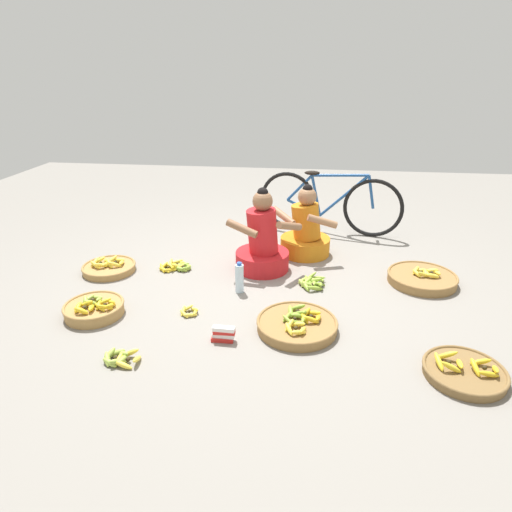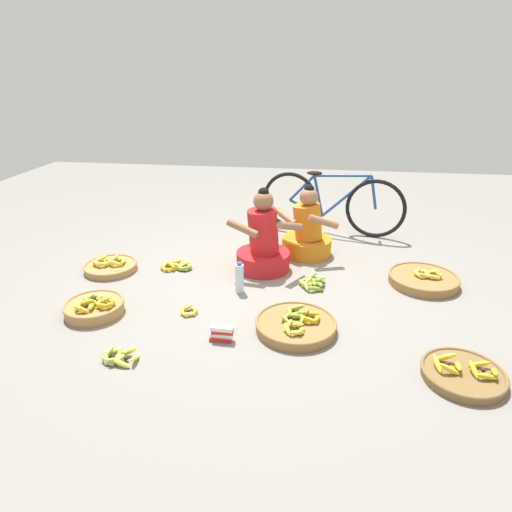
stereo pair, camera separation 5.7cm
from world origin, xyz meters
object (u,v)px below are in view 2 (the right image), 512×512
(banana_basket_front_left, at_px, (296,324))
(loose_bananas_front_right, at_px, (312,283))
(vendor_woman_behind, at_px, (307,233))
(banana_basket_near_bicycle, at_px, (423,279))
(water_bottle, at_px, (240,278))
(bicycle_leaning, at_px, (331,203))
(loose_bananas_mid_left, at_px, (189,311))
(banana_basket_back_right, at_px, (463,373))
(loose_bananas_mid_right, at_px, (118,357))
(banana_basket_near_vendor, at_px, (110,266))
(loose_bananas_front_center, at_px, (178,266))
(packet_carton_stack, at_px, (222,334))
(vendor_woman_front, at_px, (264,244))
(banana_basket_back_center, at_px, (94,307))

(banana_basket_front_left, xyz_separation_m, loose_bananas_front_right, (0.10, 0.75, -0.02))
(vendor_woman_behind, xyz_separation_m, banana_basket_near_bicycle, (1.09, -0.56, -0.19))
(banana_basket_front_left, distance_m, water_bottle, 0.77)
(bicycle_leaning, relative_size, loose_bananas_mid_left, 9.68)
(banana_basket_back_right, height_order, loose_bananas_mid_right, banana_basket_back_right)
(banana_basket_near_vendor, xyz_separation_m, banana_basket_near_bicycle, (2.97, 0.12, 0.01))
(loose_bananas_front_center, bearing_deg, packet_carton_stack, -59.39)
(water_bottle, distance_m, packet_carton_stack, 0.77)
(vendor_woman_front, relative_size, water_bottle, 2.89)
(bicycle_leaning, height_order, water_bottle, bicycle_leaning)
(loose_bananas_mid_left, bearing_deg, packet_carton_stack, -44.31)
(vendor_woman_front, xyz_separation_m, banana_basket_front_left, (0.38, -1.05, -0.22))
(loose_bananas_mid_left, relative_size, loose_bananas_front_center, 0.51)
(vendor_woman_front, relative_size, loose_bananas_mid_left, 4.75)
(banana_basket_near_vendor, xyz_separation_m, loose_bananas_mid_right, (0.68, -1.36, -0.01))
(banana_basket_back_center, xyz_separation_m, water_bottle, (1.09, 0.53, 0.08))
(banana_basket_front_left, distance_m, loose_bananas_front_center, 1.54)
(vendor_woman_front, distance_m, banana_basket_back_right, 2.09)
(water_bottle, bearing_deg, banana_basket_front_left, -46.27)
(loose_bananas_mid_left, relative_size, loose_bananas_mid_right, 0.65)
(banana_basket_near_bicycle, xyz_separation_m, banana_basket_back_right, (-0.03, -1.35, -0.01))
(banana_basket_front_left, height_order, banana_basket_back_center, banana_basket_back_center)
(banana_basket_back_center, distance_m, packet_carton_stack, 1.12)
(banana_basket_back_center, xyz_separation_m, loose_bananas_front_right, (1.72, 0.73, -0.03))
(loose_bananas_mid_right, bearing_deg, vendor_woman_front, 63.48)
(vendor_woman_behind, bearing_deg, banana_basket_back_center, -138.19)
(loose_bananas_front_center, distance_m, packet_carton_stack, 1.36)
(banana_basket_near_bicycle, distance_m, loose_bananas_mid_left, 2.14)
(loose_bananas_mid_right, bearing_deg, banana_basket_back_right, 3.20)
(loose_bananas_mid_right, xyz_separation_m, water_bottle, (0.65, 1.10, 0.10))
(vendor_woman_front, relative_size, banana_basket_back_center, 1.72)
(loose_bananas_mid_right, xyz_separation_m, packet_carton_stack, (0.65, 0.33, 0.03))
(banana_basket_back_center, relative_size, loose_bananas_front_right, 1.48)
(banana_basket_front_left, xyz_separation_m, banana_basket_back_right, (1.09, -0.42, -0.01))
(loose_bananas_mid_left, distance_m, packet_carton_stack, 0.49)
(bicycle_leaning, distance_m, loose_bananas_front_center, 1.99)
(vendor_woman_front, height_order, loose_bananas_mid_right, vendor_woman_front)
(vendor_woman_front, height_order, loose_bananas_front_center, vendor_woman_front)
(loose_bananas_mid_left, bearing_deg, water_bottle, 51.36)
(banana_basket_front_left, bearing_deg, banana_basket_near_vendor, 156.28)
(loose_bananas_front_right, bearing_deg, loose_bananas_mid_left, -147.29)
(banana_basket_near_vendor, relative_size, loose_bananas_front_center, 1.52)
(bicycle_leaning, relative_size, loose_bananas_front_center, 4.98)
(vendor_woman_front, height_order, packet_carton_stack, vendor_woman_front)
(vendor_woman_behind, height_order, banana_basket_front_left, vendor_woman_behind)
(vendor_woman_behind, relative_size, bicycle_leaning, 0.45)
(vendor_woman_front, relative_size, packet_carton_stack, 4.72)
(vendor_woman_behind, xyz_separation_m, loose_bananas_front_right, (0.08, -0.75, -0.21))
(banana_basket_front_left, height_order, banana_basket_back_right, banana_basket_front_left)
(loose_bananas_front_right, height_order, packet_carton_stack, packet_carton_stack)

